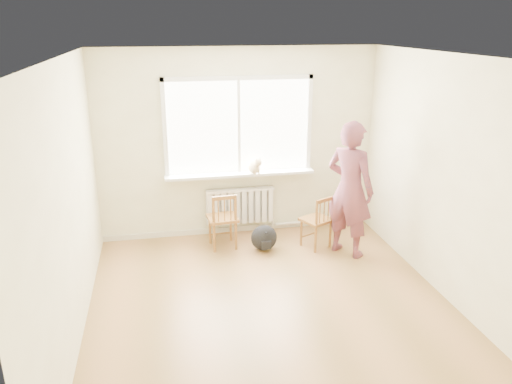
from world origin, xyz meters
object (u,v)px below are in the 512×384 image
chair_right (318,222)px  cat (255,166)px  chair_left (223,221)px  backpack (264,238)px  person (350,189)px

chair_right → cat: size_ratio=2.00×
chair_left → cat: cat is taller
chair_left → chair_right: bearing=164.4°
chair_left → cat: (0.51, 0.36, 0.65)m
cat → backpack: size_ratio=1.05×
person → cat: 1.40m
cat → backpack: cat is taller
chair_left → backpack: chair_left is taller
chair_left → person: (1.63, -0.49, 0.51)m
chair_right → backpack: (-0.76, 0.07, -0.20)m
chair_left → backpack: bearing=156.6°
chair_left → chair_right: 1.32m
chair_right → cat: bearing=-64.0°
person → chair_right: bearing=14.8°
chair_left → cat: 0.90m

